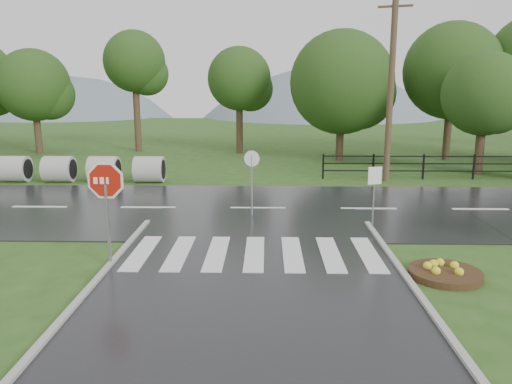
{
  "coord_description": "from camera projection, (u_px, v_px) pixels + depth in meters",
  "views": [
    {
      "loc": [
        0.32,
        -7.54,
        4.43
      ],
      "look_at": [
        0.02,
        6.0,
        1.5
      ],
      "focal_mm": 35.0,
      "sensor_mm": 36.0,
      "label": 1
    }
  ],
  "objects": [
    {
      "name": "ground",
      "position": [
        247.0,
        356.0,
        8.31
      ],
      "size": [
        120.0,
        120.0,
        0.0
      ],
      "primitive_type": "plane",
      "color": "#2A4E1A",
      "rests_on": "ground"
    },
    {
      "name": "main_road",
      "position": [
        258.0,
        209.0,
        18.08
      ],
      "size": [
        90.0,
        8.0,
        0.04
      ],
      "primitive_type": "cube",
      "color": "black",
      "rests_on": "ground"
    },
    {
      "name": "crosswalk",
      "position": [
        255.0,
        253.0,
        13.18
      ],
      "size": [
        6.5,
        2.8,
        0.02
      ],
      "color": "silver",
      "rests_on": "ground"
    },
    {
      "name": "fence_west",
      "position": [
        424.0,
        164.0,
        23.63
      ],
      "size": [
        9.58,
        0.08,
        1.2
      ],
      "color": "black",
      "rests_on": "ground"
    },
    {
      "name": "hills",
      "position": [
        288.0,
        220.0,
        75.03
      ],
      "size": [
        102.0,
        48.0,
        48.0
      ],
      "color": "slate",
      "rests_on": "ground"
    },
    {
      "name": "treeline",
      "position": [
        278.0,
        155.0,
        31.74
      ],
      "size": [
        83.2,
        5.2,
        10.0
      ],
      "color": "#1E3E13",
      "rests_on": "ground"
    },
    {
      "name": "culvert_pipes",
      "position": [
        14.0,
        169.0,
        23.09
      ],
      "size": [
        13.9,
        1.2,
        1.2
      ],
      "color": "#9E9B93",
      "rests_on": "ground"
    },
    {
      "name": "stop_sign",
      "position": [
        106.0,
        190.0,
        12.01
      ],
      "size": [
        1.24,
        0.12,
        2.79
      ],
      "color": "#939399",
      "rests_on": "ground"
    },
    {
      "name": "flower_bed",
      "position": [
        445.0,
        272.0,
        11.68
      ],
      "size": [
        1.68,
        1.68,
        0.34
      ],
      "color": "#332111",
      "rests_on": "ground"
    },
    {
      "name": "reg_sign_small",
      "position": [
        374.0,
        185.0,
        15.23
      ],
      "size": [
        0.43,
        0.12,
        1.98
      ],
      "color": "#939399",
      "rests_on": "ground"
    },
    {
      "name": "reg_sign_round",
      "position": [
        252.0,
        176.0,
        16.61
      ],
      "size": [
        0.52,
        0.17,
        2.29
      ],
      "color": "#939399",
      "rests_on": "ground"
    },
    {
      "name": "utility_pole_east",
      "position": [
        391.0,
        88.0,
        22.43
      ],
      "size": [
        1.46,
        0.53,
        8.41
      ],
      "color": "#473523",
      "rests_on": "ground"
    },
    {
      "name": "entrance_tree_left",
      "position": [
        485.0,
        94.0,
        24.34
      ],
      "size": [
        4.11,
        4.11,
        6.04
      ],
      "color": "#3D2B1C",
      "rests_on": "ground"
    }
  ]
}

